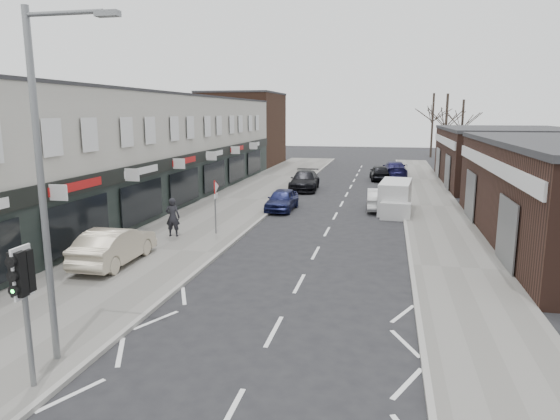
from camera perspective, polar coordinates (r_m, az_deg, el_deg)
The scene contains 20 objects.
ground at distance 12.36m, azimuth -2.86°, elevation -17.46°, with size 160.00×160.00×0.00m, color black.
pavement_left at distance 34.37m, azimuth -4.22°, elevation 1.22°, with size 5.50×64.00×0.12m, color slate.
pavement_right at distance 33.12m, azimuth 17.01°, elevation 0.39°, with size 3.50×64.00×0.12m, color slate.
shop_terrace_left at distance 34.24m, azimuth -16.49°, elevation 6.65°, with size 8.00×41.00×7.10m, color beige.
brick_block_far at distance 57.87m, azimuth -4.27°, elevation 9.11°, with size 8.00×10.00×8.00m, color #43281C.
right_unit_far at distance 45.65m, azimuth 24.47°, elevation 5.46°, with size 10.00×16.00×4.50m, color #362018.
tree_far_a at distance 59.09m, azimuth 18.17°, elevation 4.75°, with size 3.60×3.60×8.00m, color #382D26, non-canonical shape.
tree_far_b at distance 65.32m, azimuth 19.84°, elevation 5.19°, with size 3.60×3.60×7.50m, color #382D26, non-canonical shape.
tree_far_c at distance 70.95m, azimuth 16.81°, elevation 5.79°, with size 3.60×3.60×8.50m, color #382D26, non-canonical shape.
traffic_light at distance 11.69m, azimuth -27.31°, elevation -7.56°, with size 0.28×0.60×3.10m.
street_lamp at distance 12.25m, azimuth -25.09°, elevation 4.02°, with size 2.23×0.22×8.00m.
warning_sign at distance 24.15m, azimuth -7.36°, elevation 2.14°, with size 0.12×0.80×2.70m.
white_van at distance 30.74m, azimuth 13.04°, elevation 1.37°, with size 2.06×4.97×1.88m.
sedan_on_pavement at distance 20.43m, azimuth -18.40°, elevation -3.87°, with size 1.52×4.36×1.44m, color #C1B49A.
pedestrian at distance 24.15m, azimuth -12.16°, elevation -0.80°, with size 0.68×0.44×1.85m, color black.
parked_car_left_a at distance 30.63m, azimuth 0.22°, elevation 1.18°, with size 1.56×3.87×1.32m, color #161A46.
parked_car_left_b at distance 38.85m, azimuth 2.83°, elevation 3.38°, with size 2.07×5.09×1.48m, color black.
parked_car_right_a at distance 31.44m, azimuth 11.23°, elevation 1.25°, with size 1.42×4.07×1.34m, color silver.
parked_car_right_b at distance 45.42m, azimuth 11.32°, elevation 4.22°, with size 1.62×4.03×1.37m, color black.
parked_car_right_c at distance 47.95m, azimuth 12.94°, elevation 4.57°, with size 2.08×5.11×1.48m, color #15143E.
Camera 1 is at (2.87, -10.48, 5.89)m, focal length 32.00 mm.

